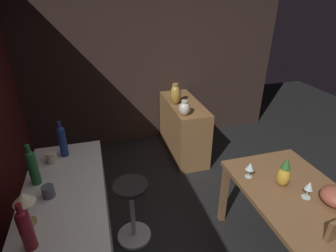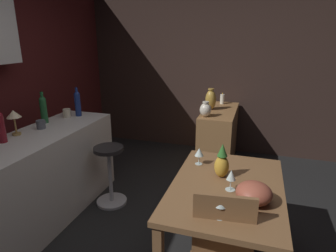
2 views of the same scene
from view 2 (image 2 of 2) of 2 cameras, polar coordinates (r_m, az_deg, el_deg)
The scene contains 20 objects.
ground_plane at distance 2.78m, azimuth -0.27°, elevation -23.04°, with size 9.00×9.00×0.00m, color black.
wall_side_right at distance 4.69m, azimuth 5.82°, elevation 11.16°, with size 0.10×4.40×2.60m, color #33231E.
dining_table at distance 2.28m, azimuth 11.48°, elevation -13.55°, with size 1.19×0.81×0.74m.
kitchen_counter at distance 3.09m, azimuth -25.37°, elevation -10.34°, with size 2.10×0.60×0.90m, color silver.
sideboard_cabinet at distance 4.19m, azimuth 9.98°, elevation -2.29°, with size 1.10×0.44×0.82m, color olive.
bar_stool at distance 3.26m, azimuth -11.42°, elevation -9.29°, with size 0.34×0.34×0.67m.
wine_glass_left at distance 2.12m, azimuth 12.43°, elevation -9.63°, with size 0.07×0.07×0.16m.
wine_glass_right at distance 1.81m, azimuth 10.45°, elevation -14.45°, with size 0.08×0.08×0.16m.
wine_glass_center at distance 2.49m, azimuth 6.20°, elevation -5.24°, with size 0.08×0.08×0.15m.
pineapple_centerpiece at distance 2.30m, azimuth 10.63°, elevation -7.20°, with size 0.11×0.11×0.28m.
fruit_bowl at distance 2.03m, azimuth 16.68°, elevation -12.63°, with size 0.24×0.24×0.14m, color #9E4C38.
wine_bottle_ruby at distance 2.91m, azimuth -30.34°, elevation 0.05°, with size 0.07×0.07×0.33m.
wine_bottle_cobalt at distance 3.53m, azimuth -17.52°, elevation 4.44°, with size 0.07×0.07×0.34m.
wine_bottle_green at distance 3.37m, azimuth -23.50°, elevation 3.23°, with size 0.07×0.07×0.34m.
cup_slate at distance 3.20m, azimuth -23.90°, elevation 0.30°, with size 0.12×0.09×0.09m.
cup_cream at distance 3.55m, azimuth -19.42°, elevation 2.46°, with size 0.12×0.09×0.10m.
counter_lamp at distance 3.06m, azimuth -28.29°, elevation 1.75°, with size 0.13×0.13×0.24m.
pillar_candle_tall at distance 4.44m, azimuth 10.73°, elevation 5.27°, with size 0.06×0.06×0.17m.
vase_ceramic_ivory at distance 3.68m, azimuth 7.45°, elevation 3.25°, with size 0.15×0.15×0.20m.
vase_brass at distance 4.04m, azimuth 8.47°, elevation 5.20°, with size 0.15×0.15×0.30m.
Camera 2 is at (-2.01, -0.65, 1.80)m, focal length 30.71 mm.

